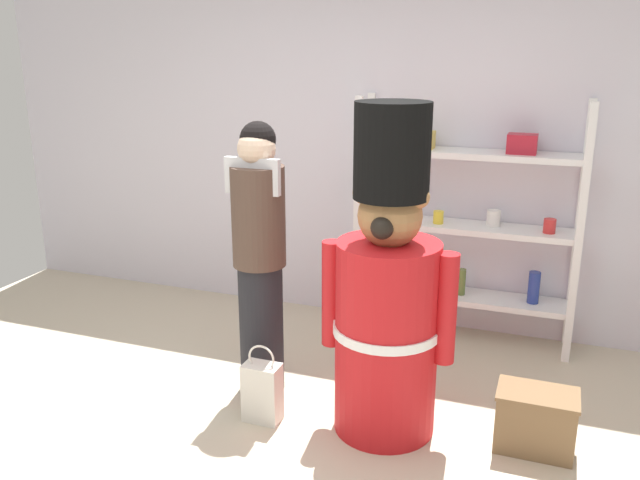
{
  "coord_description": "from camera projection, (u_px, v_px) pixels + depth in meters",
  "views": [
    {
      "loc": [
        1.21,
        -2.41,
        1.99
      ],
      "look_at": [
        0.05,
        0.73,
        1.0
      ],
      "focal_mm": 36.71,
      "sensor_mm": 36.0,
      "label": 1
    }
  ],
  "objects": [
    {
      "name": "ground_plane",
      "position": [
        258.0,
        479.0,
        3.13
      ],
      "size": [
        6.4,
        6.4,
        0.0
      ],
      "primitive_type": "plane",
      "color": "beige"
    },
    {
      "name": "person_shopper",
      "position": [
        259.0,
        254.0,
        3.74
      ],
      "size": [
        0.32,
        0.31,
        1.61
      ],
      "color": "black",
      "rests_on": "ground_plane"
    },
    {
      "name": "merchandise_shelf",
      "position": [
        467.0,
        222.0,
        4.46
      ],
      "size": [
        1.5,
        0.35,
        1.68
      ],
      "color": "white",
      "rests_on": "ground_plane"
    },
    {
      "name": "teddy_bear_guard",
      "position": [
        387.0,
        300.0,
        3.36
      ],
      "size": [
        0.71,
        0.56,
        1.75
      ],
      "color": "red",
      "rests_on": "ground_plane"
    },
    {
      "name": "back_wall",
      "position": [
        384.0,
        146.0,
        4.75
      ],
      "size": [
        6.4,
        0.12,
        2.6
      ],
      "primitive_type": "cube",
      "color": "silver",
      "rests_on": "ground_plane"
    },
    {
      "name": "shopping_bag",
      "position": [
        262.0,
        391.0,
        3.59
      ],
      "size": [
        0.2,
        0.13,
        0.45
      ],
      "color": "silver",
      "rests_on": "ground_plane"
    },
    {
      "name": "display_crate",
      "position": [
        535.0,
        420.0,
        3.34
      ],
      "size": [
        0.4,
        0.26,
        0.32
      ],
      "color": "brown",
      "rests_on": "ground_plane"
    }
  ]
}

